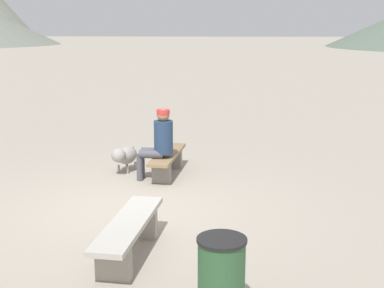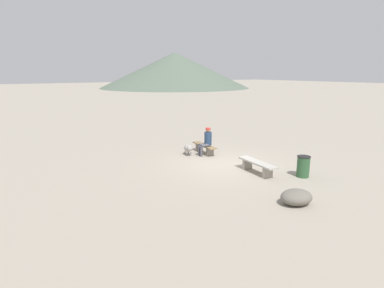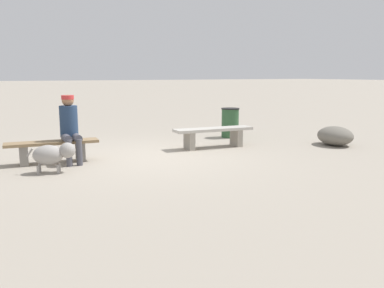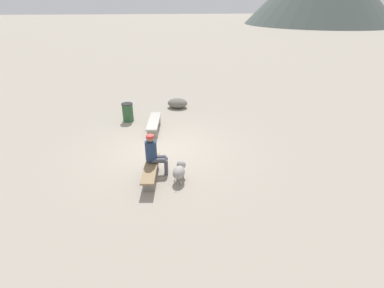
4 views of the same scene
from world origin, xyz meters
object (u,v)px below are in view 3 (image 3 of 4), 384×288
(seated_person, at_px, (70,124))
(boulder, at_px, (335,136))
(bench_right, at_px, (52,148))
(trash_bin, at_px, (230,123))
(dog, at_px, (53,154))
(bench_left, at_px, (213,134))

(seated_person, distance_m, boulder, 6.12)
(bench_right, distance_m, trash_bin, 4.93)
(boulder, bearing_deg, seated_person, -10.19)
(seated_person, relative_size, dog, 1.65)
(bench_left, relative_size, bench_right, 1.09)
(bench_left, xyz_separation_m, seated_person, (3.26, 0.04, 0.42))
(dog, bearing_deg, bench_right, 97.81)
(bench_right, xyz_separation_m, seated_person, (-0.32, 0.11, 0.46))
(trash_bin, height_order, boulder, trash_bin)
(bench_left, distance_m, bench_right, 3.58)
(bench_right, bearing_deg, seated_person, 166.44)
(seated_person, relative_size, boulder, 1.35)
(bench_left, relative_size, trash_bin, 2.41)
(seated_person, bearing_deg, bench_left, -176.75)
(bench_right, distance_m, seated_person, 0.57)
(dog, xyz_separation_m, trash_bin, (-4.95, -1.90, 0.06))
(bench_left, distance_m, trash_bin, 1.67)
(bench_right, height_order, seated_person, seated_person)
(bench_left, bearing_deg, seated_person, 6.50)
(seated_person, relative_size, trash_bin, 1.65)
(bench_right, bearing_deg, dog, 86.47)
(trash_bin, bearing_deg, boulder, 123.89)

